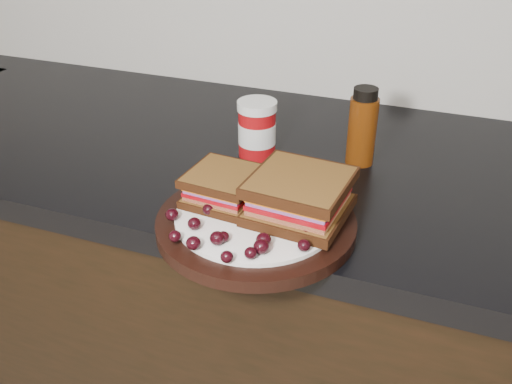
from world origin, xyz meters
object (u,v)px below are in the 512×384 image
Objects in this scene: condiment_jar at (257,129)px; oil_bottle at (362,126)px; sandwich_left at (224,187)px; plate at (256,223)px.

condiment_jar is 0.18m from oil_bottle.
oil_bottle is (0.15, 0.24, 0.02)m from sandwich_left.
plate is at bearing -69.86° from condiment_jar.
plate is 2.83× the size of sandwich_left.
sandwich_left is 0.74× the size of oil_bottle.
plate is 0.28m from oil_bottle.
plate is 0.24m from condiment_jar.
sandwich_left reaches higher than plate.
sandwich_left is (-0.06, 0.02, 0.04)m from plate.
plate is at bearing -110.19° from oil_bottle.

